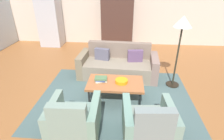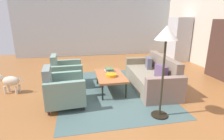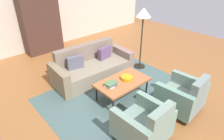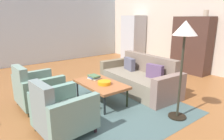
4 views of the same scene
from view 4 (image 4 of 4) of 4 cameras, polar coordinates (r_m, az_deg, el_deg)
The scene contains 14 objects.
ground_plane at distance 4.35m, azimuth -0.63°, elevation -8.83°, with size 11.13×11.13×0.00m, color #975D30.
wall_back at distance 7.00m, azimuth 25.74°, elevation 10.62°, with size 9.27×0.12×2.80m, color beige.
wall_left at distance 8.18m, azimuth -21.01°, elevation 11.52°, with size 0.12×7.66×2.80m, color silver.
area_rug at distance 4.32m, azimuth -2.67°, elevation -8.98°, with size 3.40×2.60×0.01m, color #455E5C.
couch at distance 4.91m, azimuth 8.25°, elevation -2.58°, with size 2.15×1.02×0.86m.
coffee_table at distance 4.15m, azimuth -3.31°, elevation -4.21°, with size 1.20×0.70×0.43m.
armchair_left at distance 4.22m, azimuth -21.31°, elevation -5.65°, with size 0.83×0.83×0.88m.
armchair_right at distance 3.17m, azimuth -14.84°, elevation -12.07°, with size 0.86×0.86×0.88m.
fruit_bowl at distance 4.02m, azimuth -2.25°, elevation -3.74°, with size 0.27×0.27×0.07m, color orange.
book_stack at distance 4.39m, azimuth -5.28°, elevation -2.06°, with size 0.29×0.24×0.08m.
cabinet at distance 6.85m, azimuth 22.21°, elevation 6.70°, with size 1.20×0.51×1.80m.
vase_tall at distance 6.62m, azimuth 25.73°, elevation 14.73°, with size 0.15×0.15×0.18m, color tan.
refrigerator at distance 8.38m, azimuth 6.21°, elevation 9.21°, with size 0.80×0.73×1.85m.
floor_lamp at distance 3.45m, azimuth 20.40°, elevation 8.86°, with size 0.40×0.40×1.72m.
Camera 4 is at (3.18, -2.39, 1.76)m, focal length 31.33 mm.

